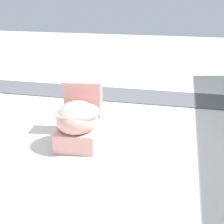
% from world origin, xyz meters
% --- Properties ---
extents(ground_plane, '(14.00, 14.00, 0.00)m').
position_xyz_m(ground_plane, '(0.00, 0.00, 0.00)').
color(ground_plane, beige).
extents(gravel_strip, '(0.56, 8.00, 0.01)m').
position_xyz_m(gravel_strip, '(-1.36, 0.50, 0.01)').
color(gravel_strip, '#4C4C51').
rests_on(gravel_strip, ground).
extents(toilet, '(0.67, 0.45, 0.52)m').
position_xyz_m(toilet, '(-0.02, 0.03, 0.22)').
color(toilet, '#E09E93').
rests_on(toilet, ground).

